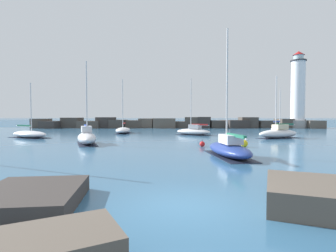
# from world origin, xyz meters

# --- Properties ---
(ground_plane) EXTENTS (600.00, 600.00, 0.00)m
(ground_plane) POSITION_xyz_m (0.00, 0.00, 0.00)
(ground_plane) COLOR #336084
(open_sea_beyond) EXTENTS (400.00, 116.00, 0.01)m
(open_sea_beyond) POSITION_xyz_m (0.00, 113.78, 0.00)
(open_sea_beyond) COLOR #235175
(open_sea_beyond) RESTS_ON ground
(breakwater_jetty) EXTENTS (68.06, 7.06, 2.60)m
(breakwater_jetty) POSITION_xyz_m (1.55, 53.85, 1.05)
(breakwater_jetty) COLOR #4C443D
(breakwater_jetty) RESTS_ON ground
(lighthouse) EXTENTS (4.14, 4.14, 17.82)m
(lighthouse) POSITION_xyz_m (29.86, 52.81, 7.95)
(lighthouse) COLOR gray
(lighthouse) RESTS_ON ground
(foreground_rocks) EXTENTS (15.93, 7.09, 1.05)m
(foreground_rocks) POSITION_xyz_m (-0.99, -1.09, 0.39)
(foreground_rocks) COLOR brown
(foreground_rocks) RESTS_ON ground
(sailboat_moored_0) EXTENTS (5.59, 6.41, 7.64)m
(sailboat_moored_0) POSITION_xyz_m (18.94, 37.22, 0.66)
(sailboat_moored_0) COLOR white
(sailboat_moored_0) RESTS_ON ground
(sailboat_moored_1) EXTENTS (2.56, 6.02, 8.84)m
(sailboat_moored_1) POSITION_xyz_m (-7.87, 34.86, 0.52)
(sailboat_moored_1) COLOR silver
(sailboat_moored_1) RESTS_ON ground
(sailboat_moored_2) EXTENTS (3.81, 6.18, 8.39)m
(sailboat_moored_2) POSITION_xyz_m (-8.83, 18.55, 0.70)
(sailboat_moored_2) COLOR silver
(sailboat_moored_2) RESTS_ON ground
(sailboat_moored_3) EXTENTS (2.91, 6.58, 9.26)m
(sailboat_moored_3) POSITION_xyz_m (3.96, 10.34, 0.58)
(sailboat_moored_3) COLOR navy
(sailboat_moored_3) RESTS_ON ground
(sailboat_moored_4) EXTENTS (5.80, 4.90, 8.48)m
(sailboat_moored_4) POSITION_xyz_m (3.41, 30.99, 0.58)
(sailboat_moored_4) COLOR white
(sailboat_moored_4) RESTS_ON ground
(sailboat_moored_7) EXTENTS (6.45, 4.33, 8.01)m
(sailboat_moored_7) POSITION_xyz_m (13.91, 25.48, 0.66)
(sailboat_moored_7) COLOR white
(sailboat_moored_7) RESTS_ON ground
(sailboat_moored_8) EXTENTS (6.71, 5.40, 7.21)m
(sailboat_moored_8) POSITION_xyz_m (-18.79, 26.14, 0.48)
(sailboat_moored_8) COLOR white
(sailboat_moored_8) RESTS_ON ground
(mooring_buoy_orange_near) EXTENTS (0.51, 0.51, 0.71)m
(mooring_buoy_orange_near) POSITION_xyz_m (2.80, 16.16, 0.25)
(mooring_buoy_orange_near) COLOR red
(mooring_buoy_orange_near) RESTS_ON ground
(mooring_buoy_far_side) EXTENTS (0.67, 0.67, 0.87)m
(mooring_buoy_far_side) POSITION_xyz_m (6.66, 15.82, 0.34)
(mooring_buoy_far_side) COLOR yellow
(mooring_buoy_far_side) RESTS_ON ground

